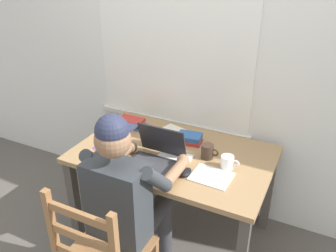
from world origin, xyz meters
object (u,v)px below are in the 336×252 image
object	(u,v)px
desk	(173,163)
book_stack_main	(132,122)
laptop	(156,155)
computer_mouse	(186,172)
coffee_mug_spare	(208,151)
book_stack_side	(189,138)
coffee_mug_dark	(148,139)
coffee_mug_white	(228,162)
landscape_photo_print	(102,149)
seated_person	(128,195)

from	to	relation	value
desk	book_stack_main	xyz separation A→B (m)	(-0.46, 0.20, 0.13)
laptop	computer_mouse	xyz separation A→B (m)	(0.23, -0.04, -0.04)
coffee_mug_spare	book_stack_side	world-z (taller)	coffee_mug_spare
coffee_mug_dark	book_stack_main	xyz separation A→B (m)	(-0.25, 0.19, -0.01)
coffee_mug_white	landscape_photo_print	bearing A→B (deg)	-169.37
desk	coffee_mug_spare	size ratio (longest dim) A/B	11.04
coffee_mug_white	computer_mouse	bearing A→B (deg)	-138.60
desk	coffee_mug_spare	world-z (taller)	coffee_mug_spare
seated_person	computer_mouse	xyz separation A→B (m)	(0.24, 0.29, 0.05)
coffee_mug_dark	seated_person	bearing A→B (deg)	-73.62
coffee_mug_spare	landscape_photo_print	xyz separation A→B (m)	(-0.69, -0.22, -0.05)
landscape_photo_print	coffee_mug_white	bearing A→B (deg)	33.27
desk	computer_mouse	world-z (taller)	computer_mouse
desk	computer_mouse	distance (m)	0.29
coffee_mug_dark	coffee_mug_spare	world-z (taller)	coffee_mug_spare
laptop	coffee_mug_white	distance (m)	0.46
desk	coffee_mug_white	world-z (taller)	coffee_mug_white
computer_mouse	coffee_mug_white	size ratio (longest dim) A/B	0.83
book_stack_main	book_stack_side	world-z (taller)	book_stack_main
coffee_mug_dark	computer_mouse	bearing A→B (deg)	-29.43
seated_person	coffee_mug_spare	bearing A→B (deg)	61.18
book_stack_main	desk	bearing A→B (deg)	-23.98
book_stack_side	coffee_mug_dark	bearing A→B (deg)	-147.08
book_stack_main	coffee_mug_dark	bearing A→B (deg)	-37.01
book_stack_main	landscape_photo_print	xyz separation A→B (m)	(-0.00, -0.39, -0.04)
seated_person	book_stack_main	distance (m)	0.80
seated_person	coffee_mug_white	bearing A→B (deg)	46.39
book_stack_side	coffee_mug_white	bearing A→B (deg)	-29.74
seated_person	landscape_photo_print	xyz separation A→B (m)	(-0.40, 0.31, 0.04)
seated_person	coffee_mug_spare	distance (m)	0.61
laptop	coffee_mug_dark	world-z (taller)	laptop
computer_mouse	coffee_mug_white	bearing A→B (deg)	41.40
laptop	computer_mouse	distance (m)	0.24
coffee_mug_dark	coffee_mug_spare	size ratio (longest dim) A/B	0.99
book_stack_main	landscape_photo_print	size ratio (longest dim) A/B	1.57
seated_person	coffee_mug_spare	xyz separation A→B (m)	(0.29, 0.53, 0.09)
coffee_mug_white	coffee_mug_dark	world-z (taller)	coffee_mug_dark
seated_person	book_stack_main	bearing A→B (deg)	119.74
computer_mouse	desk	bearing A→B (deg)	131.73
laptop	landscape_photo_print	distance (m)	0.42
laptop	coffee_mug_white	world-z (taller)	laptop
laptop	book_stack_main	bearing A→B (deg)	137.95
computer_mouse	book_stack_main	xyz separation A→B (m)	(-0.64, 0.41, 0.02)
coffee_mug_spare	book_stack_side	bearing A→B (deg)	143.95
coffee_mug_dark	landscape_photo_print	xyz separation A→B (m)	(-0.25, -0.20, -0.04)
seated_person	coffee_mug_spare	size ratio (longest dim) A/B	10.38
desk	computer_mouse	xyz separation A→B (m)	(0.18, -0.20, 0.11)
computer_mouse	coffee_mug_spare	world-z (taller)	coffee_mug_spare
desk	book_stack_main	distance (m)	0.51
desk	seated_person	xyz separation A→B (m)	(-0.06, -0.49, 0.05)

